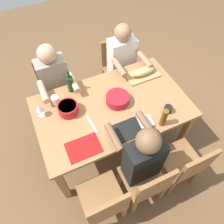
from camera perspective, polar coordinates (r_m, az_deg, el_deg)
ground_plane at (r=2.96m, az=0.00°, el=-7.18°), size 8.00×8.00×0.00m
dining_table at (r=2.40m, az=0.00°, el=0.38°), size 1.65×1.00×0.74m
chair_near_right at (r=2.99m, az=-14.74°, el=7.02°), size 0.40×0.40×0.85m
diner_near_right at (r=2.71m, az=-14.63°, el=7.57°), size 0.41×0.53×1.20m
chair_far_center at (r=2.24m, az=9.28°, el=-17.95°), size 0.40×0.40×0.85m
diner_far_center at (r=2.09m, az=7.50°, el=-11.86°), size 0.41×0.53×1.20m
chair_near_left at (r=3.17m, az=1.25°, el=12.25°), size 0.40×0.40×0.85m
diner_near_left at (r=2.91m, az=2.93°, el=13.21°), size 0.41×0.53×1.20m
chair_far_left at (r=2.40m, az=18.83°, el=-12.94°), size 0.40×0.40×0.85m
chair_far_right at (r=2.17m, az=-1.95°, el=-22.94°), size 0.40×0.40×0.85m
serving_bowl_pasta at (r=2.29m, az=-11.50°, el=0.98°), size 0.21×0.21×0.11m
serving_bowl_greens at (r=2.33m, az=1.49°, el=3.51°), size 0.25×0.25×0.10m
cutting_board at (r=2.66m, az=7.97°, el=9.65°), size 0.40×0.22×0.02m
bread_loaf at (r=2.63m, az=8.11°, el=10.50°), size 0.32×0.11×0.09m
wine_bottle at (r=2.45m, az=-10.92°, el=7.40°), size 0.08×0.08×0.29m
beer_bottle at (r=2.17m, az=13.49°, el=-1.48°), size 0.06×0.06×0.22m
wine_glass at (r=2.29m, az=-18.57°, el=0.92°), size 0.08×0.08×0.17m
cup_near_right at (r=2.40m, az=-14.64°, el=2.98°), size 0.08×0.08×0.11m
placemat_far_center at (r=2.16m, az=3.80°, el=-4.88°), size 0.32×0.23×0.01m
cup_far_left at (r=2.34m, az=14.48°, el=0.73°), size 0.08×0.08×0.08m
placemat_far_right at (r=2.09m, az=-7.51°, el=-9.31°), size 0.32×0.23×0.01m
carving_knife at (r=2.21m, az=-5.34°, el=-3.20°), size 0.04×0.23×0.01m
napkin_stack at (r=2.23m, az=8.86°, el=-2.56°), size 0.16×0.16×0.02m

